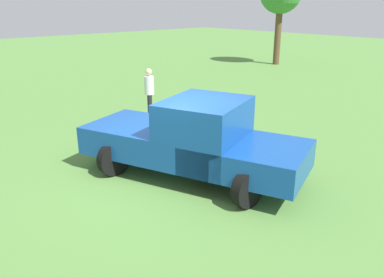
% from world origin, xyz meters
% --- Properties ---
extents(ground_plane, '(80.00, 80.00, 0.00)m').
position_xyz_m(ground_plane, '(0.00, 0.00, 0.00)').
color(ground_plane, '#54843D').
extents(pickup_truck, '(3.43, 5.35, 1.80)m').
position_xyz_m(pickup_truck, '(-0.46, 0.20, 0.93)').
color(pickup_truck, black).
rests_on(pickup_truck, ground_plane).
extents(person_bystander, '(0.45, 0.45, 1.68)m').
position_xyz_m(person_bystander, '(-2.60, -4.43, 0.95)').
color(person_bystander, black).
rests_on(person_bystander, ground_plane).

